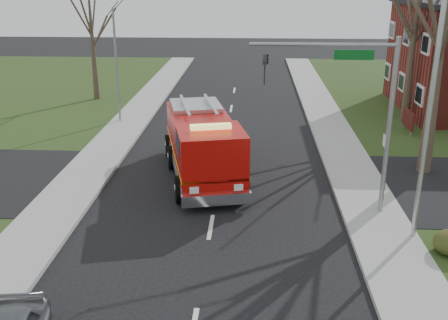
{
  "coord_description": "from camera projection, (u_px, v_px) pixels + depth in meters",
  "views": [
    {
      "loc": [
        1.44,
        -17.35,
        8.87
      ],
      "look_at": [
        0.39,
        1.83,
        2.0
      ],
      "focal_mm": 42.0,
      "sensor_mm": 36.0,
      "label": 1
    }
  ],
  "objects": [
    {
      "name": "bare_tree_far",
      "position": [
        417.0,
        16.0,
        30.72
      ],
      "size": [
        5.25,
        5.25,
        10.5
      ],
      "color": "#382A21",
      "rests_on": "ground"
    },
    {
      "name": "traffic_signal_mast",
      "position": [
        356.0,
        95.0,
        18.93
      ],
      "size": [
        5.29,
        0.18,
        6.8
      ],
      "color": "gray",
      "rests_on": "ground"
    },
    {
      "name": "ground",
      "position": [
        211.0,
        227.0,
        19.37
      ],
      "size": [
        120.0,
        120.0,
        0.0
      ],
      "primitive_type": "plane",
      "color": "black",
      "rests_on": "ground"
    },
    {
      "name": "utility_pole_far",
      "position": [
        117.0,
        67.0,
        31.71
      ],
      "size": [
        0.14,
        0.14,
        7.0
      ],
      "primitive_type": "cylinder",
      "color": "gray",
      "rests_on": "ground"
    },
    {
      "name": "health_center_sign",
      "position": [
        408.0,
        119.0,
        30.29
      ],
      "size": [
        0.12,
        2.0,
        1.4
      ],
      "color": "#4B1111",
      "rests_on": "ground"
    },
    {
      "name": "fire_engine",
      "position": [
        203.0,
        147.0,
        23.67
      ],
      "size": [
        4.48,
        8.36,
        3.21
      ],
      "rotation": [
        0.0,
        0.0,
        0.22
      ],
      "color": "#B70C08",
      "rests_on": "ground"
    },
    {
      "name": "bare_tree_near",
      "position": [
        445.0,
        10.0,
        22.03
      ],
      "size": [
        6.0,
        6.0,
        12.0
      ],
      "color": "#382A21",
      "rests_on": "ground"
    },
    {
      "name": "sidewalk_right",
      "position": [
        381.0,
        230.0,
        19.03
      ],
      "size": [
        2.4,
        80.0,
        0.15
      ],
      "primitive_type": "cube",
      "color": "gray",
      "rests_on": "ground"
    },
    {
      "name": "sidewalk_left",
      "position": [
        46.0,
        221.0,
        19.67
      ],
      "size": [
        2.4,
        80.0,
        0.15
      ],
      "primitive_type": "cube",
      "color": "gray",
      "rests_on": "ground"
    },
    {
      "name": "bare_tree_left",
      "position": [
        91.0,
        23.0,
        36.82
      ],
      "size": [
        4.5,
        4.5,
        9.0
      ],
      "color": "#382A21",
      "rests_on": "ground"
    },
    {
      "name": "streetlight_pole",
      "position": [
        427.0,
        114.0,
        17.0
      ],
      "size": [
        1.48,
        0.16,
        8.4
      ],
      "color": "#B7BABF",
      "rests_on": "ground"
    }
  ]
}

